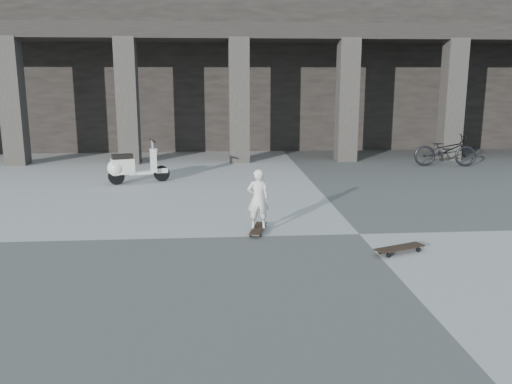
{
  "coord_description": "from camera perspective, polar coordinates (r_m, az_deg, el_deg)",
  "views": [
    {
      "loc": [
        -2.61,
        -9.29,
        2.85
      ],
      "look_at": [
        -1.83,
        0.76,
        0.65
      ],
      "focal_mm": 38.0,
      "sensor_mm": 36.0,
      "label": 1
    }
  ],
  "objects": [
    {
      "name": "longboard",
      "position": [
        9.98,
        0.22,
        -3.88
      ],
      "size": [
        0.4,
        0.87,
        0.08
      ],
      "rotation": [
        0.0,
        0.0,
        1.33
      ],
      "color": "black",
      "rests_on": "ground"
    },
    {
      "name": "colonnade",
      "position": [
        23.21,
        2.09,
        12.74
      ],
      "size": [
        28.0,
        8.82,
        6.0
      ],
      "color": "black",
      "rests_on": "ground"
    },
    {
      "name": "bicycle",
      "position": [
        18.11,
        19.29,
        4.16
      ],
      "size": [
        1.99,
        0.93,
        1.01
      ],
      "primitive_type": "imported",
      "rotation": [
        0.0,
        0.0,
        1.43
      ],
      "color": "black",
      "rests_on": "ground"
    },
    {
      "name": "scooter",
      "position": [
        14.72,
        -13.31,
        2.6
      ],
      "size": [
        1.59,
        0.79,
        1.15
      ],
      "rotation": [
        0.0,
        0.0,
        0.31
      ],
      "color": "black",
      "rests_on": "ground"
    },
    {
      "name": "ground",
      "position": [
        10.06,
        10.82,
        -4.37
      ],
      "size": [
        90.0,
        90.0,
        0.0
      ],
      "primitive_type": "plane",
      "color": "#494846",
      "rests_on": "ground"
    },
    {
      "name": "child",
      "position": [
        9.84,
        0.22,
        -0.73
      ],
      "size": [
        0.41,
        0.28,
        1.09
      ],
      "primitive_type": "imported",
      "rotation": [
        0.0,
        0.0,
        3.09
      ],
      "color": "silver",
      "rests_on": "longboard"
    },
    {
      "name": "skateboard_spare",
      "position": [
        9.15,
        14.87,
        -5.74
      ],
      "size": [
        0.91,
        0.54,
        0.11
      ],
      "rotation": [
        0.0,
        0.0,
        0.39
      ],
      "color": "black",
      "rests_on": "ground"
    }
  ]
}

